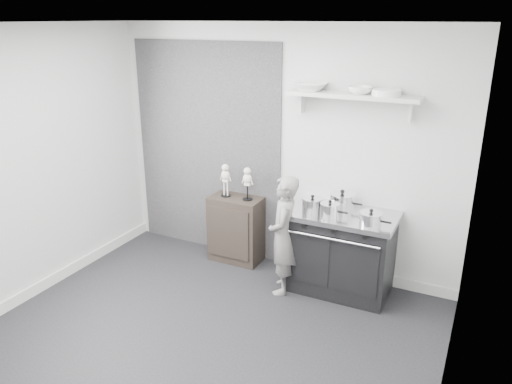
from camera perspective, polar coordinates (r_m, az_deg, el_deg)
ground at (r=4.65m, az=-6.62°, el=-16.89°), size 4.00×4.00×0.00m
room_shell at (r=4.08m, az=-7.44°, el=3.53°), size 4.02×3.62×2.71m
wall_shelf at (r=5.02m, az=11.00°, el=10.63°), size 1.30×0.26×0.24m
stove at (r=5.29m, az=9.68°, el=-6.73°), size 1.08×0.68×0.87m
side_cabinet at (r=5.87m, az=-2.26°, el=-4.23°), size 0.60×0.35×0.78m
child at (r=5.13m, az=3.15°, el=-4.97°), size 0.42×0.53×1.26m
pot_front_left at (r=5.11m, az=6.46°, el=-1.42°), size 0.30×0.21×0.17m
pot_back_left at (r=5.23m, az=9.80°, el=-1.00°), size 0.34×0.26×0.20m
pot_front_right at (r=4.86m, az=12.98°, el=-3.00°), size 0.31×0.22×0.17m
pot_front_center at (r=5.01m, az=8.44°, el=-1.99°), size 0.28×0.20×0.17m
skeleton_full at (r=5.72m, az=-3.49°, el=1.64°), size 0.12×0.08×0.44m
skeleton_torso at (r=5.59m, az=-0.99°, el=1.23°), size 0.12×0.08×0.44m
bowl_large at (r=5.14m, az=6.19°, el=11.89°), size 0.34×0.34×0.08m
bowl_small at (r=4.99m, az=11.81°, el=11.32°), size 0.24×0.24×0.07m
plate_stack at (r=4.93m, az=14.67°, el=10.94°), size 0.27×0.27×0.06m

